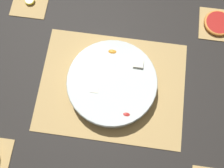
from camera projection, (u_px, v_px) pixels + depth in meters
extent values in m
plane|color=black|center=(112.00, 86.00, 0.87)|extent=(6.00, 6.00, 0.00)
cube|color=tan|center=(112.00, 86.00, 0.87)|extent=(0.48, 0.36, 0.01)
cube|color=brown|center=(65.00, 80.00, 0.88)|extent=(0.01, 0.36, 0.00)
cube|color=brown|center=(88.00, 83.00, 0.87)|extent=(0.01, 0.36, 0.00)
cube|color=brown|center=(112.00, 86.00, 0.87)|extent=(0.01, 0.36, 0.00)
cube|color=brown|center=(136.00, 89.00, 0.87)|extent=(0.01, 0.36, 0.00)
cube|color=brown|center=(160.00, 92.00, 0.86)|extent=(0.01, 0.36, 0.00)
cube|color=brown|center=(1.00, 160.00, 0.80)|extent=(0.00, 0.13, 0.00)
cube|color=tan|center=(30.00, 2.00, 0.97)|extent=(0.13, 0.13, 0.01)
cube|color=brown|center=(22.00, 1.00, 0.96)|extent=(0.00, 0.13, 0.00)
cube|color=brown|center=(30.00, 2.00, 0.96)|extent=(0.00, 0.13, 0.00)
cube|color=brown|center=(39.00, 3.00, 0.96)|extent=(0.00, 0.13, 0.00)
cube|color=tan|center=(217.00, 24.00, 0.94)|extent=(0.13, 0.13, 0.01)
cube|color=brown|center=(211.00, 23.00, 0.94)|extent=(0.00, 0.13, 0.00)
cube|color=brown|center=(224.00, 25.00, 0.94)|extent=(0.00, 0.13, 0.00)
cylinder|color=silver|center=(112.00, 84.00, 0.84)|extent=(0.28, 0.28, 0.05)
torus|color=silver|center=(112.00, 82.00, 0.82)|extent=(0.29, 0.29, 0.01)
cylinder|color=#F7EFC6|center=(98.00, 69.00, 0.87)|extent=(0.03, 0.03, 0.01)
cylinder|color=#F7EFC6|center=(83.00, 75.00, 0.87)|extent=(0.03, 0.03, 0.01)
cylinder|color=#F7EFC6|center=(136.00, 79.00, 0.84)|extent=(0.02, 0.02, 0.01)
cylinder|color=#F7EFC6|center=(115.00, 83.00, 0.82)|extent=(0.03, 0.03, 0.01)
cylinder|color=#F7EFC6|center=(87.00, 87.00, 0.84)|extent=(0.03, 0.03, 0.01)
cylinder|color=#F7EFC6|center=(109.00, 76.00, 0.85)|extent=(0.03, 0.03, 0.01)
cylinder|color=#F7EFC6|center=(121.00, 116.00, 0.82)|extent=(0.03, 0.03, 0.01)
cylinder|color=#F7EFC6|center=(77.00, 88.00, 0.83)|extent=(0.03, 0.03, 0.01)
cylinder|color=#F7EFC6|center=(104.00, 89.00, 0.84)|extent=(0.03, 0.03, 0.01)
cylinder|color=#F7EFC6|center=(139.00, 103.00, 0.83)|extent=(0.03, 0.03, 0.01)
cube|color=white|center=(123.00, 89.00, 0.84)|extent=(0.03, 0.03, 0.03)
cube|color=white|center=(138.00, 64.00, 0.84)|extent=(0.03, 0.03, 0.03)
cube|color=white|center=(103.00, 58.00, 0.87)|extent=(0.03, 0.03, 0.03)
cube|color=white|center=(145.00, 76.00, 0.83)|extent=(0.02, 0.02, 0.02)
cube|color=white|center=(86.00, 98.00, 0.83)|extent=(0.02, 0.02, 0.02)
cube|color=white|center=(95.00, 90.00, 0.82)|extent=(0.02, 0.02, 0.02)
cube|color=white|center=(125.00, 101.00, 0.81)|extent=(0.03, 0.03, 0.03)
cube|color=white|center=(111.00, 108.00, 0.83)|extent=(0.02, 0.02, 0.02)
cube|color=white|center=(144.00, 74.00, 0.87)|extent=(0.03, 0.03, 0.03)
ellipsoid|color=orange|center=(102.00, 106.00, 0.81)|extent=(0.03, 0.02, 0.01)
ellipsoid|color=#B2231E|center=(100.00, 73.00, 0.84)|extent=(0.03, 0.02, 0.01)
ellipsoid|color=orange|center=(112.00, 52.00, 0.85)|extent=(0.03, 0.02, 0.01)
ellipsoid|color=orange|center=(115.00, 79.00, 0.86)|extent=(0.03, 0.01, 0.01)
ellipsoid|color=#B2231E|center=(126.00, 115.00, 0.79)|extent=(0.03, 0.02, 0.02)
ellipsoid|color=#B2231E|center=(133.00, 73.00, 0.84)|extent=(0.03, 0.02, 0.01)
cylinder|color=#F7EFC6|center=(30.00, 1.00, 0.96)|extent=(0.03, 0.03, 0.01)
torus|color=yellow|center=(30.00, 1.00, 0.96)|extent=(0.04, 0.04, 0.01)
cylinder|color=#B2231E|center=(218.00, 23.00, 0.93)|extent=(0.09, 0.09, 0.01)
torus|color=orange|center=(218.00, 23.00, 0.93)|extent=(0.10, 0.10, 0.01)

